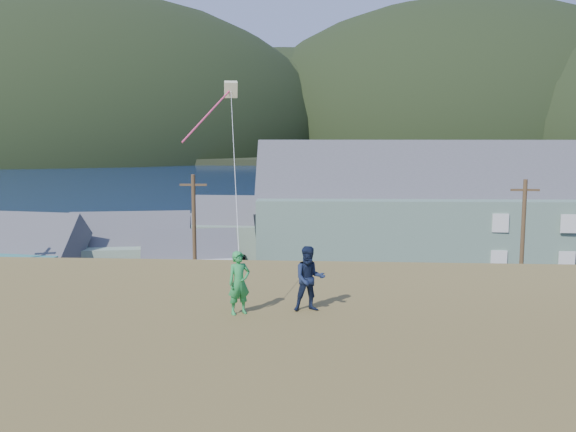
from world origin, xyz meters
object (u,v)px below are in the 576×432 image
object	(u,v)px
shed_teal	(18,258)
shed_palegreen_far	(248,229)
wharf	(243,225)
kite_flyer_green	(239,283)
lodge	(484,212)
kite_flyer_navy	(309,279)
shed_palegreen_near	(130,252)
shed_white	(190,264)

from	to	relation	value
shed_teal	shed_palegreen_far	bearing A→B (deg)	52.20
wharf	kite_flyer_green	bearing A→B (deg)	-82.36
lodge	kite_flyer_green	world-z (taller)	lodge
shed_palegreen_far	kite_flyer_green	world-z (taller)	kite_flyer_green
kite_flyer_navy	lodge	bearing A→B (deg)	58.47
shed_teal	shed_palegreen_near	bearing A→B (deg)	34.81
shed_teal	shed_palegreen_far	xyz separation A→B (m)	(14.90, 14.42, -0.02)
wharf	shed_palegreen_near	size ratio (longest dim) A/B	2.59
shed_white	shed_palegreen_far	size ratio (longest dim) A/B	0.75
shed_palegreen_far	kite_flyer_green	distance (m)	43.16
kite_flyer_green	shed_white	bearing A→B (deg)	73.40
shed_palegreen_near	shed_palegreen_far	xyz separation A→B (m)	(7.75, 10.83, 0.13)
kite_flyer_navy	kite_flyer_green	bearing A→B (deg)	-179.36
shed_white	shed_palegreen_far	world-z (taller)	shed_palegreen_far
wharf	shed_palegreen_near	distance (m)	28.14
kite_flyer_green	kite_flyer_navy	bearing A→B (deg)	-18.96
shed_teal	lodge	bearing A→B (deg)	23.56
shed_palegreen_near	lodge	bearing A→B (deg)	1.96
shed_palegreen_near	kite_flyer_navy	size ratio (longest dim) A/B	5.84
shed_teal	shed_palegreen_near	size ratio (longest dim) A/B	0.98
wharf	kite_flyer_navy	size ratio (longest dim) A/B	15.11
shed_palegreen_far	kite_flyer_navy	bearing A→B (deg)	-78.97
shed_palegreen_far	kite_flyer_navy	world-z (taller)	kite_flyer_navy
shed_palegreen_near	shed_palegreen_far	size ratio (longest dim) A/B	0.96
lodge	shed_palegreen_near	world-z (taller)	lodge
shed_white	shed_palegreen_far	distance (m)	13.34
shed_white	kite_flyer_green	size ratio (longest dim) A/B	4.75
kite_flyer_navy	shed_white	bearing A→B (deg)	96.45
shed_white	kite_flyer_navy	world-z (taller)	kite_flyer_navy
kite_flyer_navy	wharf	bearing A→B (deg)	87.52
wharf	kite_flyer_green	xyz separation A→B (m)	(7.96, -59.29, 7.57)
wharf	shed_palegreen_near	bearing A→B (deg)	-100.27
shed_palegreen_near	shed_palegreen_far	world-z (taller)	shed_palegreen_far
shed_palegreen_far	kite_flyer_green	xyz separation A→B (m)	(5.21, -42.50, 5.37)
lodge	shed_white	bearing A→B (deg)	-162.00
shed_teal	kite_flyer_navy	world-z (taller)	kite_flyer_navy
wharf	shed_palegreen_far	bearing A→B (deg)	-80.70
shed_teal	shed_white	xyz separation A→B (m)	(12.28, 1.35, -0.53)
shed_palegreen_far	kite_flyer_navy	xyz separation A→B (m)	(7.01, -42.10, 5.41)
lodge	kite_flyer_navy	world-z (taller)	lodge
lodge	kite_flyer_navy	bearing A→B (deg)	-111.68
shed_teal	kite_flyer_navy	bearing A→B (deg)	-43.52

